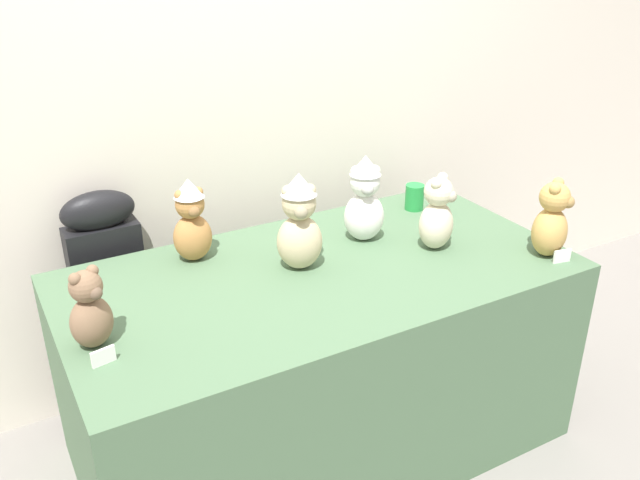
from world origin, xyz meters
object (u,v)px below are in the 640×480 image
teddy_bear_honey (551,221)px  teddy_bear_snow (365,199)px  teddy_bear_cream (437,215)px  teddy_bear_sand (299,223)px  party_cup_green (414,197)px  instrument_case (112,306)px  teddy_bear_caramel (191,221)px  teddy_bear_mocha (90,311)px  display_table (320,360)px

teddy_bear_honey → teddy_bear_snow: (-0.52, 0.45, 0.03)m
teddy_bear_snow → teddy_bear_cream: size_ratio=1.18×
teddy_bear_sand → party_cup_green: (0.68, 0.24, -0.12)m
instrument_case → teddy_bear_caramel: (0.27, -0.29, 0.43)m
teddy_bear_sand → teddy_bear_snow: size_ratio=1.05×
teddy_bear_honey → teddy_bear_cream: bearing=107.8°
teddy_bear_cream → party_cup_green: size_ratio=2.64×
instrument_case → teddy_bear_mocha: bearing=-105.5°
teddy_bear_mocha → teddy_bear_snow: size_ratio=0.73×
teddy_bear_sand → teddy_bear_caramel: 0.40m
teddy_bear_caramel → teddy_bear_snow: 0.66m
teddy_bear_caramel → teddy_bear_cream: (0.83, -0.36, -0.02)m
teddy_bear_cream → party_cup_green: bearing=33.5°
teddy_bear_mocha → teddy_bear_caramel: bearing=14.9°
teddy_bear_mocha → teddy_bear_cream: (1.28, 0.03, 0.02)m
teddy_bear_mocha → party_cup_green: teddy_bear_mocha is taller
instrument_case → party_cup_green: 1.34m
instrument_case → teddy_bear_snow: teddy_bear_snow is taller
teddy_bear_honey → teddy_bear_snow: bearing=105.2°
display_table → teddy_bear_cream: size_ratio=6.24×
teddy_bear_mocha → display_table: bearing=-20.3°
display_table → teddy_bear_cream: bearing=-6.0°
teddy_bear_snow → instrument_case: bearing=175.3°
instrument_case → display_table: bearing=-44.5°
display_table → party_cup_green: party_cup_green is taller
teddy_bear_honey → teddy_bear_caramel: 1.31m
teddy_bear_sand → teddy_bear_honey: bearing=-2.5°
display_table → teddy_bear_caramel: size_ratio=5.77×
teddy_bear_caramel → teddy_bear_cream: bearing=-21.9°
teddy_bear_cream → teddy_bear_honey: bearing=-69.9°
teddy_bear_cream → display_table: bearing=142.1°
instrument_case → teddy_bear_sand: size_ratio=2.78×
teddy_bear_sand → teddy_bear_cream: size_ratio=1.23×
teddy_bear_sand → teddy_bear_mocha: 0.77m
teddy_bear_honey → party_cup_green: size_ratio=2.67×
teddy_bear_snow → party_cup_green: teddy_bear_snow is taller
instrument_case → teddy_bear_sand: teddy_bear_sand is taller
teddy_bear_snow → teddy_bear_mocha: bearing=-146.2°
teddy_bear_mocha → teddy_bear_sand: bearing=-15.7°
teddy_bear_sand → teddy_bear_mocha: (-0.75, -0.14, -0.06)m
teddy_bear_caramel → teddy_bear_cream: 0.91m
teddy_bear_mocha → teddy_bear_cream: 1.28m
teddy_bear_sand → teddy_bear_caramel: bearing=161.8°
teddy_bear_honey → teddy_bear_mocha: teddy_bear_honey is taller
teddy_bear_mocha → party_cup_green: bearing=-11.4°
instrument_case → teddy_bear_cream: 1.34m
display_table → instrument_case: instrument_case is taller
teddy_bear_honey → teddy_bear_caramel: bearing=118.1°
party_cup_green → teddy_bear_mocha: bearing=-165.4°
teddy_bear_sand → teddy_bear_honey: 0.93m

